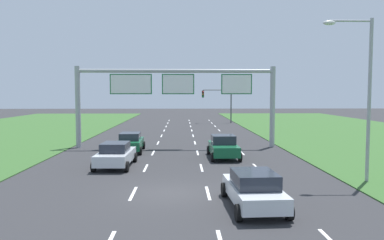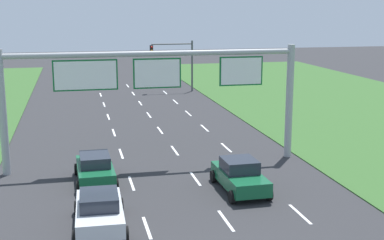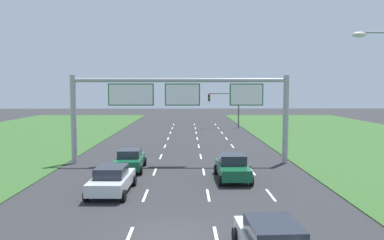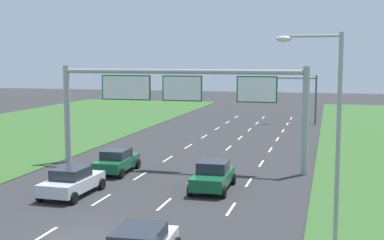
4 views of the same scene
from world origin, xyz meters
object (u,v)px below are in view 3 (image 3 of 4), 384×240
at_px(car_near_red, 130,159).
at_px(car_far_ahead, 112,180).
at_px(car_mid_lane, 232,167).
at_px(sign_gantry, 180,101).
at_px(traffic_light_mast, 226,103).

bearing_deg(car_near_red, car_far_ahead, -92.16).
distance_m(car_near_red, car_mid_lane, 7.72).
height_order(car_mid_lane, car_far_ahead, car_mid_lane).
bearing_deg(car_far_ahead, sign_gantry, 68.30).
relative_size(car_far_ahead, traffic_light_mast, 0.79).
xyz_separation_m(car_far_ahead, sign_gantry, (3.72, 8.61, 4.16)).
distance_m(car_near_red, traffic_light_mast, 31.49).
bearing_deg(car_mid_lane, car_near_red, 156.72).
xyz_separation_m(car_near_red, traffic_light_mast, (10.02, 29.69, 3.08)).
relative_size(car_mid_lane, traffic_light_mast, 0.79).
distance_m(car_far_ahead, sign_gantry, 10.27).
xyz_separation_m(car_far_ahead, traffic_light_mast, (10.11, 35.79, 3.08)).
xyz_separation_m(car_mid_lane, sign_gantry, (-3.50, 5.45, 4.13)).
distance_m(car_mid_lane, traffic_light_mast, 32.89).
relative_size(sign_gantry, traffic_light_mast, 3.08).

